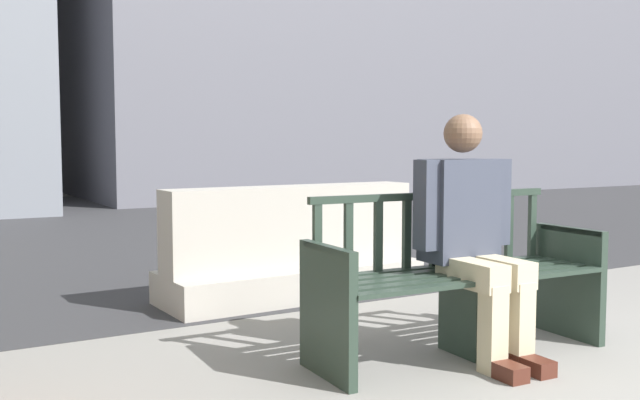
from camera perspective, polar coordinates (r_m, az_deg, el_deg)
The scene contains 4 objects.
street_asphalt at distance 10.74m, azimuth -13.96°, elevation -1.76°, with size 120.00×12.00×0.01m, color #333335.
street_bench at distance 3.99m, azimuth 10.90°, elevation -6.52°, with size 1.71×0.61×0.88m.
seated_person at distance 3.92m, azimuth 11.99°, elevation -2.37°, with size 0.59×0.74×1.31m.
jersey_barrier_centre at distance 5.38m, azimuth -2.20°, elevation -4.19°, with size 2.02×0.75×0.84m.
Camera 1 is at (-3.03, -1.54, 1.15)m, focal length 40.00 mm.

